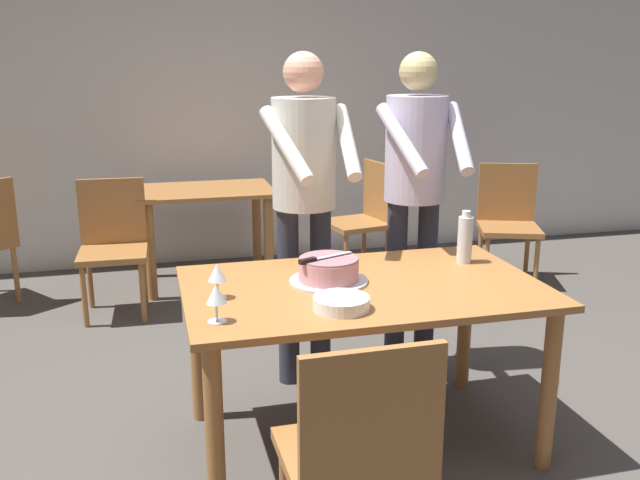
{
  "coord_description": "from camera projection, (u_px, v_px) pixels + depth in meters",
  "views": [
    {
      "loc": [
        -0.87,
        -2.66,
        1.69
      ],
      "look_at": [
        -0.13,
        0.22,
        0.9
      ],
      "focal_mm": 38.62,
      "sensor_mm": 36.0,
      "label": 1
    }
  ],
  "objects": [
    {
      "name": "background_table",
      "position": [
        206.0,
        210.0,
        5.17
      ],
      "size": [
        1.0,
        0.7,
        0.74
      ],
      "color": "#9E6633",
      "rests_on": "ground_plane"
    },
    {
      "name": "main_dining_table",
      "position": [
        363.0,
        308.0,
        2.97
      ],
      "size": [
        1.52,
        0.93,
        0.75
      ],
      "color": "#9E6633",
      "rests_on": "ground_plane"
    },
    {
      "name": "back_wall",
      "position": [
        249.0,
        99.0,
        5.74
      ],
      "size": [
        10.0,
        0.12,
        2.7
      ],
      "primitive_type": "cube",
      "color": "silver",
      "rests_on": "ground_plane"
    },
    {
      "name": "wine_glass_far",
      "position": [
        216.0,
        295.0,
        2.5
      ],
      "size": [
        0.08,
        0.08,
        0.14
      ],
      "color": "silver",
      "rests_on": "main_dining_table"
    },
    {
      "name": "person_standing_beside",
      "position": [
        415.0,
        177.0,
        3.64
      ],
      "size": [
        0.47,
        0.56,
        1.72
      ],
      "color": "#2D2D38",
      "rests_on": "ground_plane"
    },
    {
      "name": "wine_glass_near",
      "position": [
        217.0,
        274.0,
        2.75
      ],
      "size": [
        0.08,
        0.08,
        0.14
      ],
      "color": "silver",
      "rests_on": "main_dining_table"
    },
    {
      "name": "background_chair_0",
      "position": [
        364.0,
        215.0,
        5.39
      ],
      "size": [
        0.52,
        0.52,
        0.9
      ],
      "color": "#9E6633",
      "rests_on": "ground_plane"
    },
    {
      "name": "person_cutting_cake",
      "position": [
        305.0,
        183.0,
        3.47
      ],
      "size": [
        0.46,
        0.57,
        1.72
      ],
      "color": "#2D2D38",
      "rests_on": "ground_plane"
    },
    {
      "name": "water_bottle",
      "position": [
        465.0,
        239.0,
        3.23
      ],
      "size": [
        0.07,
        0.07,
        0.25
      ],
      "color": "silver",
      "rests_on": "main_dining_table"
    },
    {
      "name": "cake_knife",
      "position": [
        315.0,
        259.0,
        2.9
      ],
      "size": [
        0.26,
        0.12,
        0.02
      ],
      "color": "silver",
      "rests_on": "cake_on_platter"
    },
    {
      "name": "cake_on_platter",
      "position": [
        329.0,
        271.0,
        2.96
      ],
      "size": [
        0.34,
        0.34,
        0.11
      ],
      "color": "silver",
      "rests_on": "main_dining_table"
    },
    {
      "name": "chair_near_side",
      "position": [
        358.0,
        453.0,
        2.15
      ],
      "size": [
        0.45,
        0.45,
        0.9
      ],
      "color": "#9E6633",
      "rests_on": "ground_plane"
    },
    {
      "name": "ground_plane",
      "position": [
        360.0,
        441.0,
        3.13
      ],
      "size": [
        14.0,
        14.0,
        0.0
      ],
      "primitive_type": "plane",
      "color": "#4C4742"
    },
    {
      "name": "background_chair_1",
      "position": [
        113.0,
        242.0,
        4.61
      ],
      "size": [
        0.45,
        0.45,
        0.9
      ],
      "color": "#9E6633",
      "rests_on": "ground_plane"
    },
    {
      "name": "plate_stack",
      "position": [
        341.0,
        303.0,
        2.65
      ],
      "size": [
        0.22,
        0.22,
        0.05
      ],
      "color": "white",
      "rests_on": "main_dining_table"
    },
    {
      "name": "background_chair_3",
      "position": [
        508.0,
        219.0,
        5.27
      ],
      "size": [
        0.56,
        0.56,
        0.9
      ],
      "color": "#9E6633",
      "rests_on": "ground_plane"
    }
  ]
}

